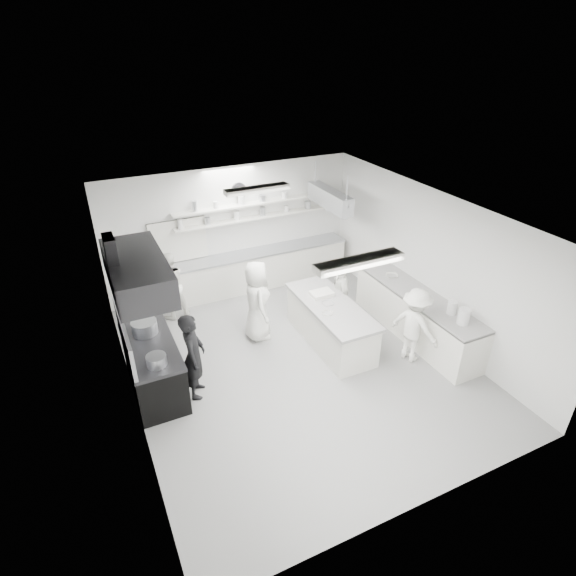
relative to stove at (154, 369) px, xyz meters
name	(u,v)px	position (x,y,z in m)	size (l,w,h in m)	color
floor	(297,363)	(2.60, -0.40, -0.46)	(6.00, 7.00, 0.02)	gray
ceiling	(299,215)	(2.60, -0.40, 2.56)	(6.00, 7.00, 0.02)	silver
wall_back	(232,229)	(2.60, 3.10, 1.05)	(6.00, 0.04, 3.00)	silver
wall_front	(429,427)	(2.60, -3.90, 1.05)	(6.00, 0.04, 3.00)	silver
wall_left	(124,337)	(-0.40, -0.40, 1.05)	(0.04, 7.00, 3.00)	silver
wall_right	(430,264)	(5.60, -0.40, 1.05)	(0.04, 7.00, 3.00)	silver
stove	(154,369)	(0.00, 0.00, 0.00)	(0.80, 1.80, 0.90)	black
exhaust_hood	(137,272)	(0.00, 0.00, 1.90)	(0.85, 2.00, 0.50)	#29292C
back_counter	(250,271)	(2.90, 2.80, 0.01)	(5.00, 0.60, 0.92)	silver
shelf_lower	(261,217)	(3.30, 2.97, 1.30)	(4.20, 0.26, 0.04)	silver
shelf_upper	(261,202)	(3.30, 2.97, 1.65)	(4.20, 0.26, 0.04)	silver
pass_through_window	(178,241)	(1.30, 3.08, 1.00)	(1.30, 0.04, 1.00)	black
wall_clock	(238,190)	(2.80, 3.06, 2.00)	(0.32, 0.32, 0.05)	white
right_counter	(416,315)	(5.25, -0.60, 0.02)	(0.74, 3.30, 0.94)	silver
pot_rack	(330,198)	(4.60, 2.00, 1.85)	(0.30, 1.60, 0.40)	#ABAEB5
light_fixture_front	(359,262)	(2.60, -2.20, 2.49)	(1.30, 0.25, 0.10)	silver
light_fixture_rear	(257,189)	(2.60, 1.40, 2.49)	(1.30, 0.25, 0.10)	silver
prep_island	(330,324)	(3.52, -0.07, -0.03)	(0.85, 2.28, 0.84)	silver
stove_pot	(145,328)	(0.00, 0.40, 0.60)	(0.45, 0.45, 0.29)	#ABAEB5
cook_stove	(194,356)	(0.63, -0.42, 0.36)	(0.59, 0.39, 1.62)	black
cook_back	(170,286)	(0.84, 2.29, 0.32)	(0.75, 0.59, 1.55)	white
cook_island_left	(257,301)	(2.26, 0.76, 0.40)	(0.84, 0.54, 1.71)	white
cook_island_right	(340,294)	(4.05, 0.46, 0.27)	(0.85, 0.35, 1.45)	white
cook_right	(414,325)	(4.67, -1.22, 0.31)	(0.98, 0.56, 1.52)	white
bowl_island_a	(328,304)	(3.48, 0.00, 0.42)	(0.24, 0.24, 0.06)	#ABAEB5
bowl_island_b	(327,314)	(3.28, -0.33, 0.42)	(0.21, 0.21, 0.07)	silver
bowl_right	(392,276)	(5.24, 0.30, 0.52)	(0.26, 0.26, 0.06)	silver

